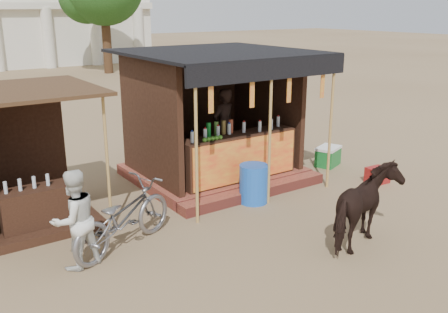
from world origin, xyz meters
TOP-DOWN VIEW (x-y plane):
  - ground at (0.00, 0.00)m, footprint 120.00×120.00m
  - main_stall at (1.02, 3.36)m, footprint 3.60×3.61m
  - secondary_stall at (-3.17, 3.24)m, footprint 2.40×2.40m
  - cow at (1.11, -0.70)m, footprint 1.67×1.16m
  - motorbike at (-2.05, 1.37)m, footprint 2.14×1.42m
  - bystander at (-2.85, 1.22)m, footprint 0.83×0.72m
  - blue_barrel at (0.80, 1.75)m, footprint 0.59×0.59m
  - red_crate at (3.70, 1.14)m, footprint 0.45×0.39m
  - cooler at (3.70, 2.60)m, footprint 0.76×0.65m

SIDE VIEW (x-z plane):
  - ground at x=0.00m, z-range 0.00..0.00m
  - red_crate at x=3.70m, z-range 0.00..0.33m
  - cooler at x=3.70m, z-range 0.00..0.46m
  - blue_barrel at x=0.80m, z-range 0.00..0.75m
  - motorbike at x=-2.05m, z-range 0.00..1.06m
  - cow at x=1.11m, z-range 0.00..1.29m
  - bystander at x=-2.85m, z-range 0.00..1.48m
  - secondary_stall at x=-3.17m, z-range -0.34..2.04m
  - main_stall at x=1.02m, z-range -0.36..2.42m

